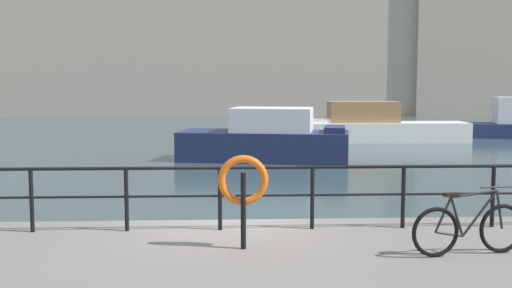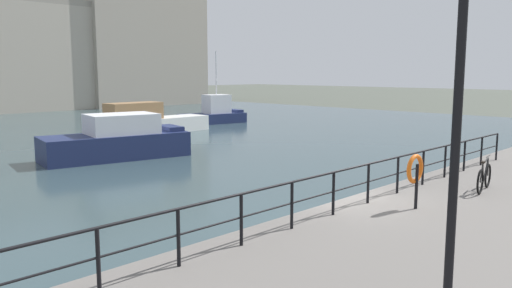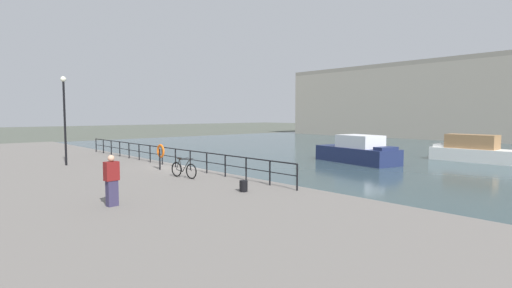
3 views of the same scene
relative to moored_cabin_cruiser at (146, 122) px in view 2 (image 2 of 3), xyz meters
The scene contains 8 objects.
ground_plane 24.08m from the moored_cabin_cruiser, 110.57° to the right, with size 240.00×240.00×0.00m, color #4C5147.
moored_cabin_cruiser is the anchor object (origin of this frame).
moored_red_daysailer 8.61m from the moored_cabin_cruiser, 15.60° to the left, with size 5.91×3.16×6.04m.
moored_small_launch 10.26m from the moored_cabin_cruiser, 131.36° to the right, with size 7.46×3.92×2.23m.
quay_railing 25.40m from the moored_cabin_cruiser, 113.49° to the right, with size 21.77×0.07×1.08m.
parked_bicycle 25.44m from the moored_cabin_cruiser, 101.32° to the right, with size 1.76×0.35×0.98m.
life_ring_stand 25.77m from the moored_cabin_cruiser, 108.59° to the right, with size 0.75×0.16×1.40m.
quay_lamp_post 31.03m from the moored_cabin_cruiser, 116.22° to the right, with size 0.32×0.32×5.23m.
Camera 2 is at (-11.58, -7.82, 4.31)m, focal length 35.80 mm.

